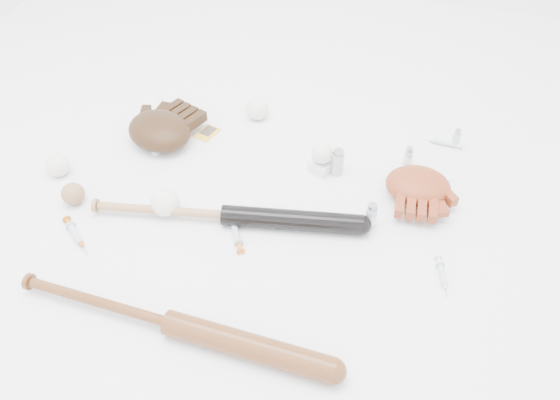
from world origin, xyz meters
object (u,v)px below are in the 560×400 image
(glove_dark, at_px, (159,130))
(pedestal, at_px, (321,166))
(bat_wood, at_px, (170,323))
(bat_dark, at_px, (225,215))

(glove_dark, xyz_separation_m, pedestal, (0.54, 0.01, -0.03))
(bat_wood, distance_m, glove_dark, 0.73)
(glove_dark, bearing_deg, pedestal, 22.80)
(bat_wood, height_order, pedestal, bat_wood)
(bat_wood, xyz_separation_m, glove_dark, (-0.33, 0.65, 0.02))
(bat_wood, xyz_separation_m, pedestal, (0.21, 0.66, -0.01))
(bat_dark, bearing_deg, bat_wood, -100.87)
(bat_wood, bearing_deg, glove_dark, 118.59)
(bat_dark, bearing_deg, pedestal, 44.03)
(bat_dark, height_order, pedestal, bat_dark)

